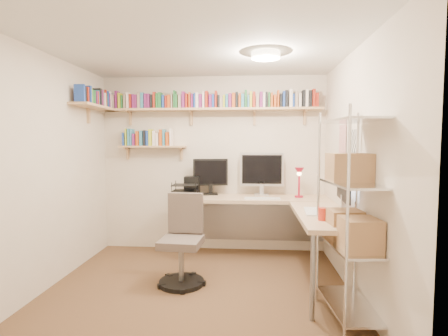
# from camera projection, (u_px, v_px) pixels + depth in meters

# --- Properties ---
(ground) EXTENTS (3.20, 3.20, 0.00)m
(ground) POSITION_uv_depth(u_px,v_px,m) (197.00, 291.00, 3.66)
(ground) COLOR #4F3921
(ground) RESTS_ON ground
(room_shell) EXTENTS (3.24, 3.04, 2.52)m
(room_shell) POSITION_uv_depth(u_px,v_px,m) (197.00, 143.00, 3.54)
(room_shell) COLOR beige
(room_shell) RESTS_ON ground
(wall_shelves) EXTENTS (3.12, 1.09, 0.80)m
(wall_shelves) POSITION_uv_depth(u_px,v_px,m) (182.00, 109.00, 4.83)
(wall_shelves) COLOR tan
(wall_shelves) RESTS_ON ground
(corner_desk) EXTENTS (2.18, 2.13, 1.42)m
(corner_desk) POSITION_uv_depth(u_px,v_px,m) (262.00, 201.00, 4.48)
(corner_desk) COLOR tan
(corner_desk) RESTS_ON ground
(office_chair) EXTENTS (0.52, 0.53, 0.99)m
(office_chair) POSITION_uv_depth(u_px,v_px,m) (183.00, 246.00, 3.86)
(office_chair) COLOR black
(office_chair) RESTS_ON ground
(wire_rack) EXTENTS (0.46, 0.83, 1.84)m
(wire_rack) POSITION_uv_depth(u_px,v_px,m) (351.00, 209.00, 3.00)
(wire_rack) COLOR silver
(wire_rack) RESTS_ON ground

